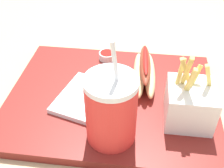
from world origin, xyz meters
TOP-DOWN VIEW (x-y plane):
  - ground_plane at (0.00, 0.00)m, footprint 2.40×2.40m
  - food_tray at (0.00, 0.00)m, footprint 0.45×0.35m
  - soda_cup at (0.01, -0.11)m, footprint 0.09×0.09m
  - fries_basket at (0.15, -0.05)m, footprint 0.09×0.09m
  - hot_dog_1 at (0.07, 0.06)m, footprint 0.06×0.17m
  - ketchup_cup_1 at (-0.03, 0.14)m, footprint 0.04×0.04m
  - napkin_stack at (-0.05, -0.02)m, footprint 0.15×0.16m

SIDE VIEW (x-z plane):
  - ground_plane at x=0.00m, z-range -0.02..0.00m
  - food_tray at x=0.00m, z-range 0.00..0.02m
  - napkin_stack at x=-0.05m, z-range 0.02..0.03m
  - ketchup_cup_1 at x=-0.03m, z-range 0.02..0.04m
  - hot_dog_1 at x=0.07m, z-range 0.01..0.08m
  - fries_basket at x=0.15m, z-range -0.02..0.14m
  - soda_cup at x=0.01m, z-range -0.01..0.19m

